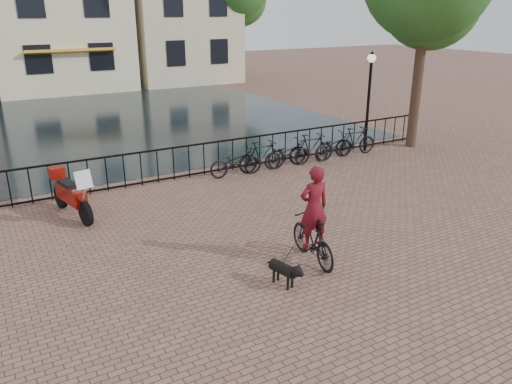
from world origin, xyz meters
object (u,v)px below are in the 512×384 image
cyclist (313,220)px  lamp_post (370,85)px  motorcycle (71,189)px  dog (283,272)px

cyclist → lamp_post: bearing=-131.6°
cyclist → motorcycle: 6.19m
cyclist → motorcycle: bearing=-45.6°
cyclist → dog: 1.32m
lamp_post → motorcycle: bearing=-174.4°
dog → cyclist: bearing=11.7°
lamp_post → dog: lamp_post is taller
lamp_post → dog: 10.21m
lamp_post → cyclist: (-6.62, -5.91, -1.47)m
lamp_post → dog: size_ratio=4.11×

